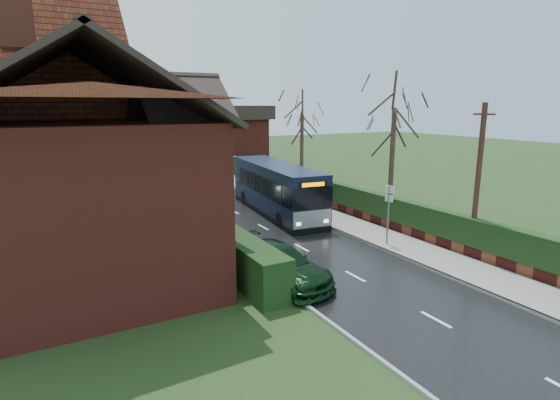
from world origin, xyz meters
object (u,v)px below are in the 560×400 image
car_silver (201,199)px  bus_stop_sign (389,206)px  brick_house (84,160)px  car_green (278,264)px  bus (276,189)px  telegraph_pole (478,182)px

car_silver → bus_stop_sign: size_ratio=1.25×
brick_house → car_green: size_ratio=2.97×
brick_house → bus_stop_sign: size_ratio=4.93×
car_silver → car_green: (-1.40, -12.98, 0.08)m
car_silver → bus_stop_sign: (5.16, -11.72, 1.32)m
bus → car_green: bus is taller
car_green → telegraph_pole: telegraph_pole is taller
car_silver → telegraph_pole: bearing=-75.9°
car_silver → bus_stop_sign: bearing=-78.6°
brick_house → car_green: bearing=-44.7°
car_silver → bus: bearing=-55.3°
bus → bus_stop_sign: 8.42m
car_silver → car_green: 13.06m
car_silver → brick_house: bearing=-147.4°
telegraph_pole → bus_stop_sign: bearing=104.8°
bus_stop_sign → telegraph_pole: telegraph_pole is taller
brick_house → telegraph_pole: bearing=-27.2°
brick_house → bus: (10.93, 3.77, -2.87)m
bus → bus_stop_sign: size_ratio=3.44×
brick_house → telegraph_pole: 16.38m
bus → brick_house: bearing=-154.7°
bus_stop_sign → bus: bearing=86.2°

